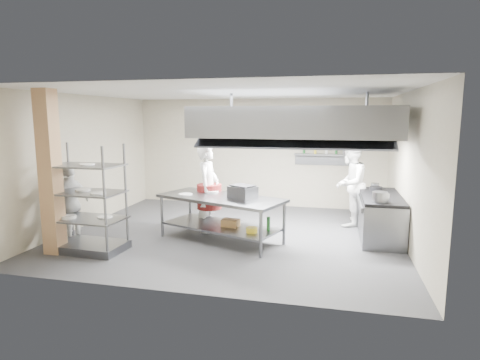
% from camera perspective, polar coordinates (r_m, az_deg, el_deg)
% --- Properties ---
extents(floor, '(7.00, 7.00, 0.00)m').
position_cam_1_polar(floor, '(8.74, -1.21, -7.68)').
color(floor, '#29292B').
rests_on(floor, ground).
extents(ceiling, '(7.00, 7.00, 0.00)m').
position_cam_1_polar(ceiling, '(8.38, -1.28, 12.36)').
color(ceiling, silver).
rests_on(ceiling, wall_back).
extents(wall_back, '(7.00, 0.00, 7.00)m').
position_cam_1_polar(wall_back, '(11.34, 2.56, 3.90)').
color(wall_back, tan).
rests_on(wall_back, ground).
extents(wall_left, '(0.00, 6.00, 6.00)m').
position_cam_1_polar(wall_left, '(9.90, -21.28, 2.55)').
color(wall_left, tan).
rests_on(wall_left, ground).
extents(wall_right, '(0.00, 6.00, 6.00)m').
position_cam_1_polar(wall_right, '(8.28, 22.91, 1.30)').
color(wall_right, tan).
rests_on(wall_right, ground).
extents(column, '(0.30, 0.30, 3.00)m').
position_cam_1_polar(column, '(8.03, -25.38, 0.91)').
color(column, tan).
rests_on(column, floor).
extents(exhaust_hood, '(4.00, 2.50, 0.60)m').
position_cam_1_polar(exhaust_hood, '(8.54, 7.99, 8.19)').
color(exhaust_hood, gray).
rests_on(exhaust_hood, ceiling).
extents(hood_strip_a, '(1.60, 0.12, 0.04)m').
position_cam_1_polar(hood_strip_a, '(8.68, 1.98, 6.17)').
color(hood_strip_a, white).
rests_on(hood_strip_a, exhaust_hood).
extents(hood_strip_b, '(1.60, 0.12, 0.04)m').
position_cam_1_polar(hood_strip_b, '(8.51, 14.01, 5.85)').
color(hood_strip_b, white).
rests_on(hood_strip_b, exhaust_hood).
extents(wall_shelf, '(1.50, 0.28, 0.04)m').
position_cam_1_polar(wall_shelf, '(10.99, 11.68, 3.56)').
color(wall_shelf, gray).
rests_on(wall_shelf, wall_back).
extents(island, '(2.78, 1.88, 0.91)m').
position_cam_1_polar(island, '(8.20, -2.72, -5.51)').
color(island, gray).
rests_on(island, floor).
extents(island_worktop, '(2.78, 1.88, 0.06)m').
position_cam_1_polar(island_worktop, '(8.10, -2.74, -2.60)').
color(island_worktop, gray).
rests_on(island_worktop, island).
extents(island_undershelf, '(2.55, 1.71, 0.04)m').
position_cam_1_polar(island_undershelf, '(8.24, -2.71, -6.55)').
color(island_undershelf, slate).
rests_on(island_undershelf, island).
extents(pass_rack, '(1.37, 0.83, 2.01)m').
position_cam_1_polar(pass_rack, '(7.98, -21.00, -2.45)').
color(pass_rack, slate).
rests_on(pass_rack, floor).
extents(cooking_range, '(0.80, 2.00, 0.84)m').
position_cam_1_polar(cooking_range, '(8.91, 19.29, -5.07)').
color(cooking_range, slate).
rests_on(cooking_range, floor).
extents(range_top, '(0.78, 1.96, 0.06)m').
position_cam_1_polar(range_top, '(8.81, 19.44, -2.23)').
color(range_top, black).
rests_on(range_top, cooking_range).
extents(chef_head, '(0.47, 0.71, 1.92)m').
position_cam_1_polar(chef_head, '(8.80, -4.57, -1.16)').
color(chef_head, white).
rests_on(chef_head, floor).
extents(chef_line, '(1.03, 1.15, 1.96)m').
position_cam_1_polar(chef_line, '(9.56, 15.35, -0.52)').
color(chef_line, white).
rests_on(chef_line, floor).
extents(chef_plating, '(0.51, 0.97, 1.57)m').
position_cam_1_polar(chef_plating, '(8.71, -22.92, -3.11)').
color(chef_plating, white).
rests_on(chef_plating, floor).
extents(griddle, '(0.62, 0.58, 0.24)m').
position_cam_1_polar(griddle, '(7.90, 0.37, -1.77)').
color(griddle, slate).
rests_on(griddle, island_worktop).
extents(wicker_basket, '(0.37, 0.27, 0.15)m').
position_cam_1_polar(wicker_basket, '(8.11, -1.35, -6.11)').
color(wicker_basket, brown).
rests_on(wicker_basket, island_undershelf).
extents(stockpot, '(0.28, 0.28, 0.20)m').
position_cam_1_polar(stockpot, '(8.09, 19.29, -2.27)').
color(stockpot, gray).
rests_on(stockpot, range_top).
extents(plate_stack, '(0.28, 0.28, 0.05)m').
position_cam_1_polar(plate_stack, '(8.06, -20.85, -4.99)').
color(plate_stack, white).
rests_on(plate_stack, pass_rack).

